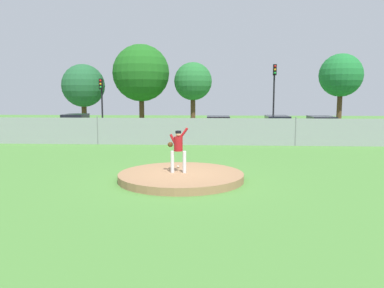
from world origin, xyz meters
TOP-DOWN VIEW (x-y plane):
  - ground_plane at (0.00, 6.00)m, footprint 80.00×80.00m
  - asphalt_strip at (0.00, 14.50)m, footprint 44.00×7.00m
  - pitchers_mound at (0.00, 0.00)m, footprint 4.60×4.60m
  - pitcher_youth at (-0.11, 0.05)m, footprint 0.77×0.32m
  - baseball at (-0.21, 1.06)m, footprint 0.07×0.07m
  - chainlink_fence at (0.00, 10.00)m, footprint 31.11×0.07m
  - parked_car_navy at (-9.40, 14.78)m, footprint 2.04×4.30m
  - parked_car_red at (1.49, 14.75)m, footprint 1.89×4.09m
  - parked_car_teal at (5.81, 14.47)m, footprint 1.87×4.68m
  - parked_car_silver at (8.86, 14.03)m, footprint 1.90×4.71m
  - traffic_cone_orange at (-1.23, 16.76)m, footprint 0.40×0.40m
  - traffic_light_near at (-8.39, 18.31)m, footprint 0.28×0.46m
  - traffic_light_far at (6.14, 18.51)m, footprint 0.28×0.46m
  - tree_broad_right at (-12.15, 24.65)m, footprint 4.33×4.33m
  - tree_leaning_west at (-6.20, 24.77)m, footprint 5.70×5.70m
  - tree_bushy_near at (-0.92, 23.98)m, footprint 3.71×3.71m
  - tree_broad_left at (12.73, 22.28)m, footprint 3.92×3.92m

SIDE VIEW (x-z plane):
  - ground_plane at x=0.00m, z-range 0.00..0.00m
  - asphalt_strip at x=0.00m, z-range 0.00..0.01m
  - pitchers_mound at x=0.00m, z-range 0.00..0.27m
  - traffic_cone_orange at x=-1.23m, z-range -0.01..0.54m
  - baseball at x=-0.21m, z-range 0.27..0.34m
  - parked_car_red at x=1.49m, z-range -0.03..1.54m
  - parked_car_silver at x=8.86m, z-range -0.03..1.60m
  - parked_car_teal at x=5.81m, z-range -0.03..1.61m
  - parked_car_navy at x=-9.40m, z-range -0.05..1.65m
  - chainlink_fence at x=0.00m, z-range -0.05..1.75m
  - pitcher_youth at x=-0.11m, z-range 0.39..2.07m
  - traffic_light_near at x=-8.39m, z-range 0.85..5.36m
  - traffic_light_far at x=6.14m, z-range 0.98..6.63m
  - tree_broad_right at x=-12.15m, z-range 0.94..7.21m
  - tree_bushy_near at x=-0.92m, z-range 1.27..7.61m
  - tree_broad_left at x=12.73m, z-range 1.45..8.36m
  - tree_leaning_west at x=-6.20m, z-range 1.23..9.44m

